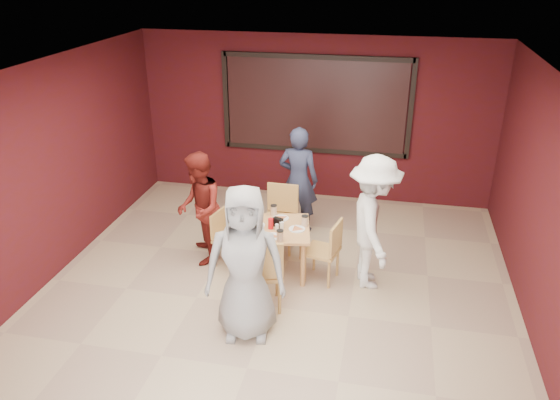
% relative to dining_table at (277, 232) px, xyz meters
% --- Properties ---
extents(floor, '(7.00, 7.00, 0.00)m').
position_rel_dining_table_xyz_m(floor, '(0.10, -0.81, -0.60)').
color(floor, tan).
rests_on(floor, ground).
extents(window_blinds, '(3.00, 0.02, 1.50)m').
position_rel_dining_table_xyz_m(window_blinds, '(0.10, 2.64, 1.05)').
color(window_blinds, black).
extents(dining_table, '(1.00, 1.00, 0.83)m').
position_rel_dining_table_xyz_m(dining_table, '(0.00, 0.00, 0.00)').
color(dining_table, tan).
rests_on(dining_table, floor).
extents(chair_front, '(0.58, 0.58, 0.97)m').
position_rel_dining_table_xyz_m(chair_front, '(0.02, -0.88, -0.05)').
color(chair_front, '#BD8749').
rests_on(chair_front, floor).
extents(chair_back, '(0.47, 0.47, 0.94)m').
position_rel_dining_table_xyz_m(chair_back, '(-0.09, 0.72, -0.07)').
color(chair_back, '#BD8749').
rests_on(chair_back, floor).
extents(chair_left, '(0.45, 0.45, 0.78)m').
position_rel_dining_table_xyz_m(chair_left, '(-0.74, 0.09, -0.16)').
color(chair_left, '#BD8749').
rests_on(chair_left, floor).
extents(chair_right, '(0.50, 0.50, 0.86)m').
position_rel_dining_table_xyz_m(chair_right, '(0.68, -0.07, -0.12)').
color(chair_right, '#BD8749').
rests_on(chair_right, floor).
extents(diner_front, '(0.97, 0.72, 1.81)m').
position_rel_dining_table_xyz_m(diner_front, '(-0.06, -1.34, 0.30)').
color(diner_front, gray).
rests_on(diner_front, floor).
extents(diner_back, '(0.63, 0.44, 1.67)m').
position_rel_dining_table_xyz_m(diner_back, '(0.06, 1.29, 0.23)').
color(diner_back, '#2B314C').
rests_on(diner_back, floor).
extents(diner_left, '(0.83, 0.93, 1.58)m').
position_rel_dining_table_xyz_m(diner_left, '(-1.11, 0.12, 0.19)').
color(diner_left, maroon).
rests_on(diner_left, floor).
extents(diner_right, '(0.89, 1.26, 1.77)m').
position_rel_dining_table_xyz_m(diner_right, '(1.25, -0.02, 0.28)').
color(diner_right, white).
rests_on(diner_right, floor).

